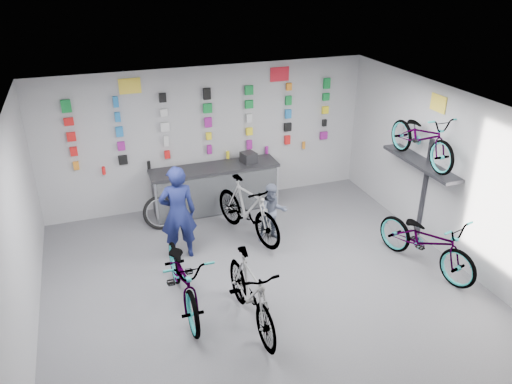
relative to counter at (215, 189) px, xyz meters
name	(u,v)px	position (x,y,z in m)	size (l,w,h in m)	color
floor	(276,308)	(0.00, -3.54, -0.49)	(8.00, 8.00, 0.00)	#4D4D52
ceiling	(280,125)	(0.00, -3.54, 2.51)	(8.00, 8.00, 0.00)	white
wall_back	(208,137)	(0.00, 0.46, 1.01)	(7.00, 7.00, 0.00)	#B4B4B6
wall_left	(13,272)	(-3.50, -3.54, 1.01)	(8.00, 8.00, 0.00)	#B4B4B6
wall_right	(475,190)	(3.50, -3.54, 1.01)	(8.00, 8.00, 0.00)	#B4B4B6
counter	(215,189)	(0.00, 0.00, 0.00)	(2.70, 0.66, 1.00)	black
merch_wall	(207,123)	(-0.02, 0.39, 1.35)	(5.58, 0.08, 1.57)	orange
wall_bracket	(421,167)	(3.33, -2.34, 0.98)	(0.39, 1.90, 2.00)	#333338
sign_left	(130,86)	(-1.50, 0.44, 2.23)	(0.42, 0.02, 0.30)	yellow
sign_right	(280,74)	(1.60, 0.44, 2.23)	(0.42, 0.02, 0.30)	red
sign_side	(438,103)	(3.48, -2.34, 2.16)	(0.02, 0.40, 0.30)	yellow
bike_left	(183,276)	(-1.32, -2.98, 0.06)	(0.73, 2.10, 1.10)	gray
bike_center	(251,292)	(-0.48, -3.73, 0.08)	(0.53, 1.88, 1.13)	gray
bike_right	(427,241)	(2.88, -3.33, 0.05)	(0.71, 2.03, 1.07)	gray
bike_service	(248,209)	(0.30, -1.27, 0.10)	(0.55, 1.96, 1.17)	gray
bike_wall	(422,137)	(3.25, -2.34, 1.57)	(0.63, 1.80, 0.95)	gray
clerk	(178,213)	(-1.09, -1.56, 0.40)	(0.65, 0.43, 1.78)	#141B4E
customer	(273,213)	(0.69, -1.58, 0.10)	(0.57, 0.44, 1.17)	slate
spare_wheel	(160,213)	(-1.25, -0.37, -0.16)	(0.71, 0.35, 0.68)	black
register	(249,157)	(0.75, 0.01, 0.62)	(0.28, 0.30, 0.22)	black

